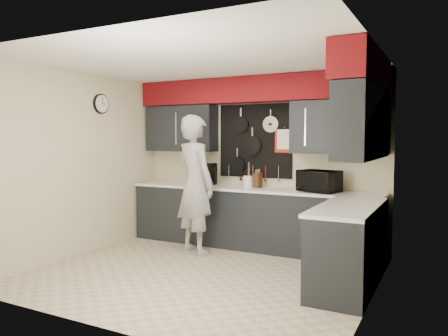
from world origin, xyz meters
The scene contains 10 objects.
ground centered at (0.00, 0.00, 0.00)m, with size 4.00×4.00×0.00m, color #C4B599.
back_wall_assembly centered at (0.01, 1.60, 2.01)m, with size 4.00×0.36×2.60m.
right_wall_assembly centered at (1.85, 0.26, 1.94)m, with size 0.36×3.50×2.60m.
left_wall_assembly centered at (-1.99, 0.02, 1.33)m, with size 0.05×3.50×2.60m.
base_cabinets centered at (0.49, 1.13, 0.46)m, with size 3.95×2.20×0.92m.
microwave centered at (1.06, 1.41, 1.07)m, with size 0.54×0.37×0.30m, color black.
knife_block centered at (0.10, 1.50, 1.03)m, with size 0.10×0.10×0.22m, color #3B2413.
utensil_crock centered at (-0.05, 1.46, 1.01)m, with size 0.14×0.14×0.18m, color white.
coffee_maker centered at (-0.73, 1.48, 1.10)m, with size 0.23×0.26×0.35m.
person centered at (-0.59, 0.81, 1.00)m, with size 0.73×0.48×2.00m, color #A9A8A6.
Camera 1 is at (2.69, -4.56, 1.68)m, focal length 35.00 mm.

